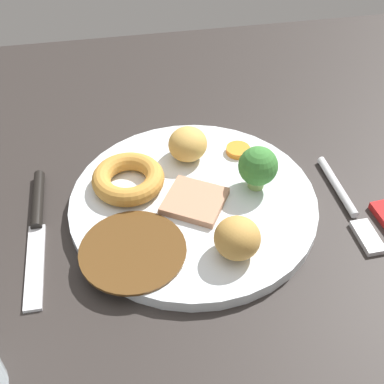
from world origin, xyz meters
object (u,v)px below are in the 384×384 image
object	(u,v)px
roast_potato_left	(188,144)
broccoli_floret	(258,167)
meat_slice_main	(197,201)
fork	(348,204)
dinner_plate	(192,203)
knife	(37,222)
carrot_coin_front	(238,150)
roast_potato_right	(237,238)
yorkshire_pudding	(128,179)

from	to	relation	value
roast_potato_left	broccoli_floret	world-z (taller)	broccoli_floret
broccoli_floret	meat_slice_main	bearing A→B (deg)	11.93
roast_potato_left	meat_slice_main	bearing A→B (deg)	86.94
roast_potato_left	fork	bearing A→B (deg)	148.24
dinner_plate	knife	bearing A→B (deg)	-1.62
dinner_plate	carrot_coin_front	world-z (taller)	carrot_coin_front
carrot_coin_front	knife	size ratio (longest dim) A/B	0.15
roast_potato_right	fork	xyz separation A→B (cm)	(-14.01, -5.19, -3.07)
yorkshire_pudding	fork	xyz separation A→B (cm)	(-23.39, 6.20, -2.05)
meat_slice_main	broccoli_floret	bearing A→B (deg)	-168.07
yorkshire_pudding	fork	size ratio (longest dim) A/B	0.52
carrot_coin_front	broccoli_floret	distance (cm)	6.60
roast_potato_left	yorkshire_pudding	bearing A→B (deg)	27.12
meat_slice_main	roast_potato_right	world-z (taller)	roast_potato_right
broccoli_floret	knife	size ratio (longest dim) A/B	0.28
meat_slice_main	yorkshire_pudding	xyz separation A→B (cm)	(6.90, -4.08, 0.64)
yorkshire_pudding	fork	world-z (taller)	yorkshire_pudding
carrot_coin_front	knife	bearing A→B (deg)	15.07
roast_potato_right	carrot_coin_front	size ratio (longest dim) A/B	1.57
meat_slice_main	roast_potato_right	distance (cm)	7.90
roast_potato_left	roast_potato_right	bearing A→B (deg)	97.77
yorkshire_pudding	knife	distance (cm)	10.67
meat_slice_main	broccoli_floret	world-z (taller)	broccoli_floret
fork	knife	distance (cm)	33.65
knife	yorkshire_pudding	bearing A→B (deg)	105.92
broccoli_floret	knife	world-z (taller)	broccoli_floret
roast_potato_right	yorkshire_pudding	bearing A→B (deg)	-50.53
meat_slice_main	fork	size ratio (longest dim) A/B	0.40
meat_slice_main	roast_potato_right	bearing A→B (deg)	108.77
roast_potato_right	knife	bearing A→B (deg)	-23.72
roast_potato_right	broccoli_floret	size ratio (longest dim) A/B	0.88
fork	yorkshire_pudding	bearing A→B (deg)	-106.27
meat_slice_main	roast_potato_left	size ratio (longest dim) A/B	1.27
meat_slice_main	fork	bearing A→B (deg)	172.67
broccoli_floret	fork	world-z (taller)	broccoli_floret
roast_potato_right	fork	size ratio (longest dim) A/B	0.29
roast_potato_right	roast_potato_left	bearing A→B (deg)	-82.23
yorkshire_pudding	roast_potato_left	size ratio (longest dim) A/B	1.68
carrot_coin_front	knife	world-z (taller)	carrot_coin_front
dinner_plate	broccoli_floret	distance (cm)	8.15
dinner_plate	carrot_coin_front	size ratio (longest dim) A/B	9.38
broccoli_floret	yorkshire_pudding	bearing A→B (deg)	-10.71
yorkshire_pudding	carrot_coin_front	bearing A→B (deg)	-165.40
yorkshire_pudding	fork	distance (cm)	24.29
dinner_plate	broccoli_floret	world-z (taller)	broccoli_floret
dinner_plate	fork	distance (cm)	17.13
meat_slice_main	yorkshire_pudding	size ratio (longest dim) A/B	0.76
roast_potato_right	carrot_coin_front	xyz separation A→B (cm)	(-3.97, -14.87, -1.72)
carrot_coin_front	dinner_plate	bearing A→B (deg)	44.77
yorkshire_pudding	roast_potato_right	xyz separation A→B (cm)	(-9.38, 11.39, 1.02)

